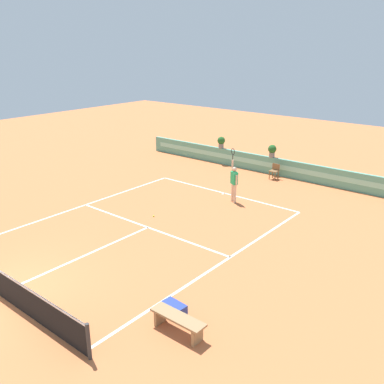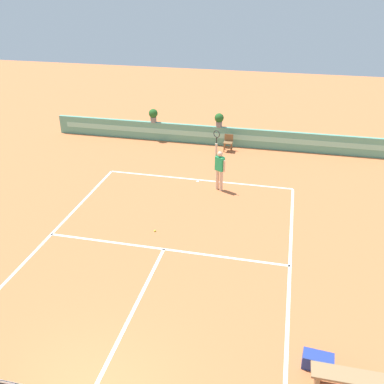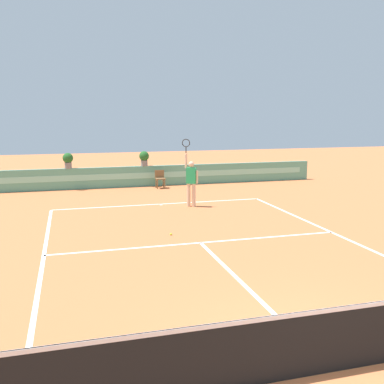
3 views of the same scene
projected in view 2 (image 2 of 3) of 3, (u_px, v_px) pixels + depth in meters
name	position (u px, v px, depth m)	size (l,w,h in m)	color
ground_plane	(160.00, 256.00, 13.87)	(60.00, 60.00, 0.00)	#C66B3D
court_lines	(166.00, 244.00, 14.49)	(8.32, 11.94, 0.01)	white
back_wall_barrier	(216.00, 136.00, 22.66)	(18.00, 0.21, 1.00)	#599E84
ball_kid_chair	(228.00, 142.00, 21.88)	(0.44, 0.44, 0.85)	brown
bench_courtside	(348.00, 379.00, 9.22)	(1.60, 0.44, 0.51)	#99754C
gear_bag	(318.00, 361.00, 9.90)	(0.70, 0.36, 0.36)	navy
tennis_player	(220.00, 167.00, 17.65)	(0.57, 0.36, 2.58)	beige
tennis_ball_near_baseline	(155.00, 231.00, 15.17)	(0.07, 0.07, 0.07)	#CCE033
potted_plant_centre	(219.00, 119.00, 22.22)	(0.48, 0.48, 0.72)	gray
potted_plant_left	(153.00, 115.00, 22.92)	(0.48, 0.48, 0.72)	gray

